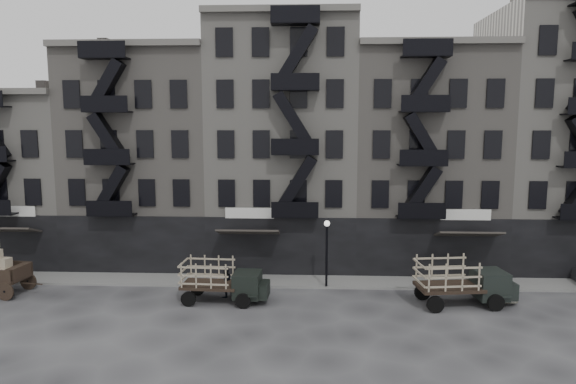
{
  "coord_description": "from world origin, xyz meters",
  "views": [
    {
      "loc": [
        1.96,
        -28.11,
        10.23
      ],
      "look_at": [
        0.56,
        4.0,
        5.83
      ],
      "focal_mm": 32.0,
      "sensor_mm": 36.0,
      "label": 1
    }
  ],
  "objects_px": {
    "stake_truck_west": "(222,278)",
    "pedestrian_mid": "(226,282)",
    "pedestrian_west": "(4,277)",
    "car_east": "(494,282)",
    "stake_truck_east": "(462,278)"
  },
  "relations": [
    {
      "from": "car_east",
      "to": "pedestrian_mid",
      "type": "height_order",
      "value": "pedestrian_mid"
    },
    {
      "from": "stake_truck_east",
      "to": "car_east",
      "type": "distance_m",
      "value": 3.31
    },
    {
      "from": "stake_truck_east",
      "to": "car_east",
      "type": "relative_size",
      "value": 1.27
    },
    {
      "from": "car_east",
      "to": "pedestrian_west",
      "type": "distance_m",
      "value": 29.4
    },
    {
      "from": "stake_truck_west",
      "to": "pedestrian_mid",
      "type": "height_order",
      "value": "stake_truck_west"
    },
    {
      "from": "pedestrian_west",
      "to": "pedestrian_mid",
      "type": "xyz_separation_m",
      "value": [
        13.41,
        -0.16,
        -0.06
      ]
    },
    {
      "from": "stake_truck_west",
      "to": "car_east",
      "type": "height_order",
      "value": "stake_truck_west"
    },
    {
      "from": "pedestrian_west",
      "to": "stake_truck_west",
      "type": "bearing_deg",
      "value": -60.18
    },
    {
      "from": "stake_truck_west",
      "to": "pedestrian_west",
      "type": "xyz_separation_m",
      "value": [
        -13.36,
        0.95,
        -0.44
      ]
    },
    {
      "from": "stake_truck_west",
      "to": "car_east",
      "type": "bearing_deg",
      "value": 10.69
    },
    {
      "from": "stake_truck_west",
      "to": "stake_truck_east",
      "type": "distance_m",
      "value": 13.53
    },
    {
      "from": "car_east",
      "to": "pedestrian_mid",
      "type": "distance_m",
      "value": 16.02
    },
    {
      "from": "pedestrian_west",
      "to": "pedestrian_mid",
      "type": "height_order",
      "value": "pedestrian_west"
    },
    {
      "from": "stake_truck_west",
      "to": "stake_truck_east",
      "type": "height_order",
      "value": "stake_truck_east"
    },
    {
      "from": "car_east",
      "to": "pedestrian_mid",
      "type": "xyz_separation_m",
      "value": [
        -15.97,
        -1.26,
        0.16
      ]
    }
  ]
}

